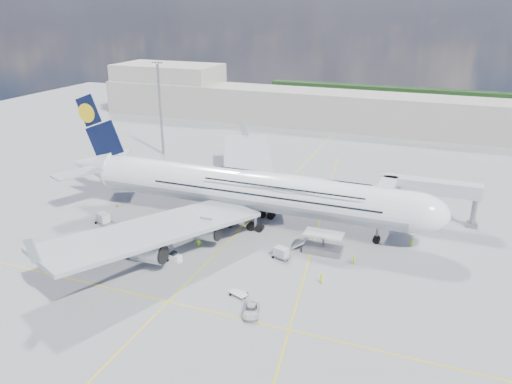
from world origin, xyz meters
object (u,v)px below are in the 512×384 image
(jet_bridge, at_px, (414,190))
(cone_wing_left_outer, at_px, (233,172))
(crew_wing, at_px, (209,228))
(cone_wing_right_outer, at_px, (118,248))
(dolly_row_a, at_px, (103,218))
(cone_nose, at_px, (407,233))
(cone_tail, at_px, (117,206))
(dolly_back, at_px, (111,224))
(baggage_tug, at_px, (174,257))
(light_mast, at_px, (160,108))
(dolly_nose_near, at_px, (281,253))
(crew_tug, at_px, (198,242))
(service_van, at_px, (251,310))
(dolly_row_b, at_px, (133,256))
(crew_loader, at_px, (353,260))
(catering_truck_inner, at_px, (248,184))
(cone_wing_left_inner, at_px, (246,196))
(dolly_nose_far, at_px, (239,294))
(crew_nose, at_px, (412,242))
(crew_van, at_px, (321,278))
(cargo_loader, at_px, (322,246))
(cone_wing_right_inner, at_px, (153,245))
(catering_truck_outer, at_px, (255,161))

(jet_bridge, xyz_separation_m, cone_wing_left_outer, (-44.56, 15.48, -6.62))
(crew_wing, distance_m, cone_wing_right_outer, 16.82)
(jet_bridge, height_order, dolly_row_a, jet_bridge)
(cone_nose, xyz_separation_m, cone_wing_left_outer, (-44.53, 20.66, -0.04))
(cone_tail, bearing_deg, dolly_back, -61.17)
(jet_bridge, xyz_separation_m, baggage_tug, (-35.09, -30.05, -6.11))
(light_mast, relative_size, dolly_nose_near, 7.44)
(light_mast, bearing_deg, crew_tug, -53.09)
(service_van, xyz_separation_m, cone_wing_left_outer, (-26.99, 54.86, -0.39))
(crew_tug, bearing_deg, cone_wing_left_outer, 92.88)
(dolly_row_b, relative_size, crew_loader, 2.02)
(jet_bridge, distance_m, cone_nose, 8.38)
(catering_truck_inner, distance_m, cone_nose, 37.56)
(light_mast, bearing_deg, crew_loader, -35.30)
(crew_loader, xyz_separation_m, cone_wing_left_inner, (-27.75, 21.38, -0.47))
(light_mast, xyz_separation_m, dolly_row_b, (27.58, -55.53, -12.86))
(dolly_nose_far, height_order, baggage_tug, baggage_tug)
(crew_nose, relative_size, cone_wing_left_inner, 2.69)
(crew_van, bearing_deg, jet_bridge, -58.77)
(dolly_row_b, distance_m, crew_nose, 48.41)
(cargo_loader, relative_size, light_mast, 0.33)
(cone_wing_right_outer, bearing_deg, dolly_back, 133.25)
(light_mast, distance_m, catering_truck_inner, 40.30)
(service_van, bearing_deg, crew_nose, 40.58)
(dolly_nose_near, xyz_separation_m, service_van, (1.29, -16.77, -0.42))
(cone_wing_left_inner, height_order, cone_wing_right_inner, cone_wing_left_inner)
(dolly_row_a, bearing_deg, cone_wing_right_outer, -17.71)
(baggage_tug, relative_size, crew_wing, 1.75)
(crew_nose, bearing_deg, crew_van, -153.50)
(jet_bridge, distance_m, dolly_nose_far, 41.95)
(crew_nose, bearing_deg, cone_nose, 74.66)
(dolly_nose_near, height_order, cone_tail, dolly_nose_near)
(catering_truck_outer, xyz_separation_m, crew_loader, (33.69, -41.81, -1.13))
(service_van, height_order, crew_wing, crew_wing)
(catering_truck_inner, bearing_deg, cone_wing_left_inner, -82.15)
(dolly_back, relative_size, cone_tail, 6.52)
(dolly_back, relative_size, cone_nose, 6.68)
(crew_tug, bearing_deg, service_van, -56.12)
(jet_bridge, distance_m, dolly_row_a, 59.86)
(dolly_back, relative_size, baggage_tug, 1.30)
(cone_wing_right_outer, bearing_deg, cone_wing_left_inner, 69.88)
(jet_bridge, xyz_separation_m, crew_nose, (1.24, -10.16, -6.05))
(cargo_loader, relative_size, catering_truck_inner, 1.42)
(crew_tug, distance_m, cone_wing_right_inner, 8.05)
(dolly_nose_near, bearing_deg, cone_wing_left_inner, 141.15)
(dolly_row_a, height_order, catering_truck_outer, catering_truck_outer)
(dolly_nose_near, distance_m, cone_wing_right_inner, 22.77)
(dolly_back, bearing_deg, cargo_loader, -13.70)
(dolly_nose_near, distance_m, crew_loader, 11.96)
(crew_nose, xyz_separation_m, cone_tail, (-59.40, -3.52, -0.53))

